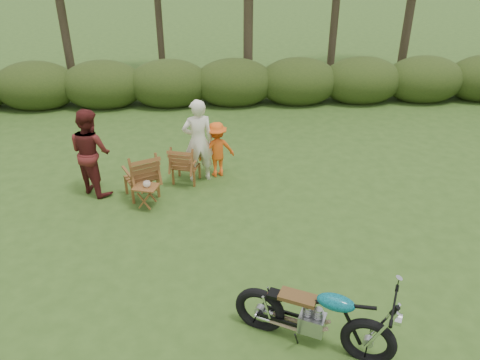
{
  "coord_description": "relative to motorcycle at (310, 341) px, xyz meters",
  "views": [
    {
      "loc": [
        -0.62,
        -5.15,
        4.74
      ],
      "look_at": [
        -0.21,
        2.09,
        0.9
      ],
      "focal_mm": 35.0,
      "sensor_mm": 36.0,
      "label": 1
    }
  ],
  "objects": [
    {
      "name": "ground",
      "position": [
        -0.55,
        0.78,
        0.0
      ],
      "size": [
        80.0,
        80.0,
        0.0
      ],
      "primitive_type": "plane",
      "color": "#2E4A18",
      "rests_on": "ground"
    },
    {
      "name": "motorcycle",
      "position": [
        0.0,
        0.0,
        0.0
      ],
      "size": [
        2.13,
        1.55,
        1.14
      ],
      "primitive_type": null,
      "rotation": [
        0.0,
        0.0,
        -0.45
      ],
      "color": "#0D9CAB",
      "rests_on": "ground"
    },
    {
      "name": "lawn_chair_right",
      "position": [
        -1.81,
        4.58,
        0.0
      ],
      "size": [
        0.73,
        0.73,
        0.86
      ],
      "primitive_type": null,
      "rotation": [
        0.0,
        0.0,
        2.87
      ],
      "color": "brown",
      "rests_on": "ground"
    },
    {
      "name": "lawn_chair_left",
      "position": [
        -2.68,
        4.02,
        0.0
      ],
      "size": [
        0.89,
        0.89,
        0.97
      ],
      "primitive_type": null,
      "rotation": [
        0.0,
        0.0,
        3.59
      ],
      "color": "brown",
      "rests_on": "ground"
    },
    {
      "name": "side_table",
      "position": [
        -2.52,
        3.51,
        0.24
      ],
      "size": [
        0.56,
        0.51,
        0.48
      ],
      "primitive_type": null,
      "rotation": [
        0.0,
        0.0,
        -0.28
      ],
      "color": "brown",
      "rests_on": "ground"
    },
    {
      "name": "cup",
      "position": [
        -2.49,
        3.48,
        0.53
      ],
      "size": [
        0.16,
        0.16,
        0.11
      ],
      "primitive_type": "imported",
      "rotation": [
        0.0,
        0.0,
        0.19
      ],
      "color": "beige",
      "rests_on": "side_table"
    },
    {
      "name": "adult_a",
      "position": [
        -1.54,
        4.66,
        0.0
      ],
      "size": [
        0.74,
        0.57,
        1.8
      ],
      "primitive_type": "imported",
      "rotation": [
        0.0,
        0.0,
        3.37
      ],
      "color": "beige",
      "rests_on": "ground"
    },
    {
      "name": "adult_b",
      "position": [
        -3.66,
        4.26,
        0.0
      ],
      "size": [
        1.1,
        1.07,
        1.78
      ],
      "primitive_type": "imported",
      "rotation": [
        0.0,
        0.0,
        2.44
      ],
      "color": "#571A18",
      "rests_on": "ground"
    },
    {
      "name": "child",
      "position": [
        -1.15,
        4.84,
        0.0
      ],
      "size": [
        0.89,
        0.67,
        1.23
      ],
      "primitive_type": "imported",
      "rotation": [
        0.0,
        0.0,
        3.44
      ],
      "color": "#E45515",
      "rests_on": "ground"
    }
  ]
}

